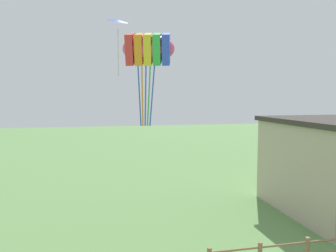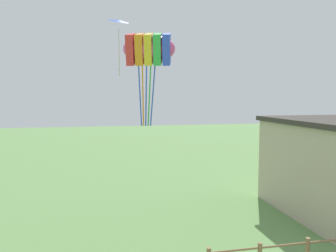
{
  "view_description": "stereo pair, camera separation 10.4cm",
  "coord_description": "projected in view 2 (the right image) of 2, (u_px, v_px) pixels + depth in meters",
  "views": [
    {
      "loc": [
        -2.42,
        -3.19,
        5.61
      ],
      "look_at": [
        0.0,
        7.79,
        4.6
      ],
      "focal_mm": 35.0,
      "sensor_mm": 36.0,
      "label": 1
    },
    {
      "loc": [
        -2.32,
        -3.21,
        5.61
      ],
      "look_at": [
        0.0,
        7.79,
        4.6
      ],
      "focal_mm": 35.0,
      "sensor_mm": 36.0,
      "label": 2
    }
  ],
  "objects": [
    {
      "name": "kite_rainbow_parafoil",
      "position": [
        149.0,
        49.0,
        13.73
      ],
      "size": [
        2.49,
        1.96,
        3.99
      ],
      "color": "#E54C8C"
    },
    {
      "name": "kite_blue_delta",
      "position": [
        119.0,
        23.0,
        14.89
      ],
      "size": [
        1.23,
        1.21,
        2.7
      ],
      "color": "blue"
    }
  ]
}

